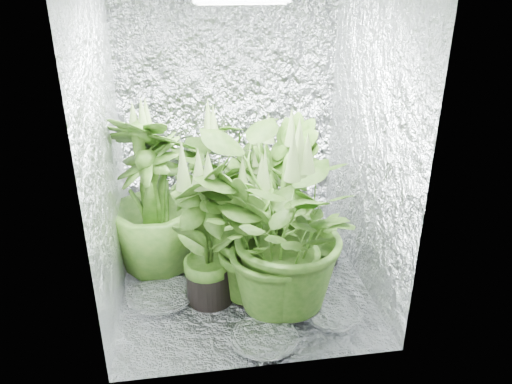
{
  "coord_description": "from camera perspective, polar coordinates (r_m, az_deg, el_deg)",
  "views": [
    {
      "loc": [
        -0.34,
        -2.82,
        1.98
      ],
      "look_at": [
        0.09,
        0.0,
        0.66
      ],
      "focal_mm": 35.0,
      "sensor_mm": 36.0,
      "label": 1
    }
  ],
  "objects": [
    {
      "name": "ground",
      "position": [
        3.46,
        -1.49,
        -10.1
      ],
      "size": [
        1.6,
        1.6,
        0.0
      ],
      "primitive_type": "plane",
      "color": "silver",
      "rests_on": "ground"
    },
    {
      "name": "plant_b",
      "position": [
        3.72,
        -1.11,
        -0.54
      ],
      "size": [
        0.56,
        0.56,
        0.87
      ],
      "rotation": [
        0.0,
        0.0,
        1.03
      ],
      "color": "black",
      "rests_on": "ground"
    },
    {
      "name": "plant_label",
      "position": [
        3.03,
        4.26,
        -8.97
      ],
      "size": [
        0.06,
        0.04,
        0.08
      ],
      "primitive_type": "cube",
      "rotation": [
        -0.21,
        0.0,
        0.23
      ],
      "color": "white",
      "rests_on": "plant_e"
    },
    {
      "name": "plant_e",
      "position": [
        2.9,
        3.07,
        -4.39
      ],
      "size": [
        1.14,
        1.14,
        1.18
      ],
      "rotation": [
        0.0,
        0.0,
        3.32
      ],
      "color": "black",
      "rests_on": "ground"
    },
    {
      "name": "plant_a",
      "position": [
        3.71,
        -4.88,
        1.55
      ],
      "size": [
        1.15,
        1.15,
        1.09
      ],
      "rotation": [
        0.0,
        0.0,
        0.35
      ],
      "color": "black",
      "rests_on": "ground"
    },
    {
      "name": "walls",
      "position": [
        3.0,
        -1.69,
        5.76
      ],
      "size": [
        1.62,
        1.62,
        2.0
      ],
      "color": "silver",
      "rests_on": "ground"
    },
    {
      "name": "plant_f",
      "position": [
        3.05,
        -5.55,
        -4.78
      ],
      "size": [
        0.7,
        0.7,
        1.06
      ],
      "rotation": [
        0.0,
        0.0,
        3.77
      ],
      "color": "black",
      "rests_on": "ground"
    },
    {
      "name": "plant_g",
      "position": [
        3.08,
        -0.88,
        -5.01
      ],
      "size": [
        0.55,
        0.55,
        0.97
      ],
      "rotation": [
        0.0,
        0.0,
        4.85
      ],
      "color": "black",
      "rests_on": "ground"
    },
    {
      "name": "circulation_fan",
      "position": [
        3.61,
        7.95,
        -6.03
      ],
      "size": [
        0.18,
        0.27,
        0.33
      ],
      "rotation": [
        0.0,
        0.0,
        -0.42
      ],
      "color": "black",
      "rests_on": "ground"
    },
    {
      "name": "plant_c",
      "position": [
        3.4,
        2.95,
        -0.49
      ],
      "size": [
        0.65,
        0.65,
        1.13
      ],
      "rotation": [
        0.0,
        0.0,
        1.41
      ],
      "color": "black",
      "rests_on": "ground"
    },
    {
      "name": "plant_d",
      "position": [
        3.37,
        -11.78,
        -0.47
      ],
      "size": [
        0.81,
        0.81,
        1.22
      ],
      "rotation": [
        0.0,
        0.0,
        2.77
      ],
      "color": "black",
      "rests_on": "ground"
    }
  ]
}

